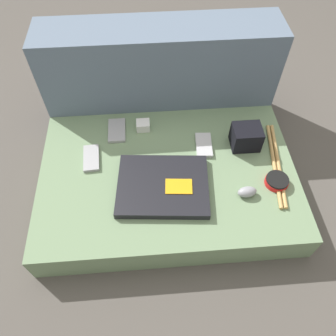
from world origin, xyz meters
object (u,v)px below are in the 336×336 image
(speaker_puck, at_px, (277,181))
(phone_small, at_px, (204,145))
(phone_silver, at_px, (117,130))
(camera_pouch, at_px, (246,137))
(computer_mouse, at_px, (247,192))
(phone_black, at_px, (91,158))
(laptop, at_px, (163,186))
(charger_brick, at_px, (143,125))

(speaker_puck, relative_size, phone_small, 0.69)
(phone_silver, bearing_deg, phone_small, -17.59)
(speaker_puck, xyz_separation_m, camera_pouch, (-0.07, 0.18, 0.03))
(computer_mouse, bearing_deg, phone_silver, 138.13)
(phone_black, height_order, camera_pouch, camera_pouch)
(phone_silver, xyz_separation_m, phone_small, (0.33, -0.10, 0.00))
(phone_small, bearing_deg, laptop, -129.77)
(computer_mouse, distance_m, camera_pouch, 0.23)
(phone_small, distance_m, camera_pouch, 0.16)
(speaker_puck, height_order, phone_silver, speaker_puck)
(speaker_puck, relative_size, charger_brick, 1.56)
(laptop, xyz_separation_m, computer_mouse, (0.28, -0.05, 0.00))
(camera_pouch, relative_size, charger_brick, 2.02)
(laptop, xyz_separation_m, speaker_puck, (0.39, -0.01, -0.00))
(laptop, height_order, phone_black, laptop)
(speaker_puck, height_order, camera_pouch, camera_pouch)
(phone_silver, relative_size, charger_brick, 2.33)
(speaker_puck, relative_size, phone_silver, 0.67)
(phone_black, bearing_deg, phone_small, 0.16)
(phone_black, bearing_deg, laptop, -33.70)
(phone_silver, xyz_separation_m, camera_pouch, (0.48, -0.10, 0.04))
(phone_black, bearing_deg, phone_silver, 51.32)
(phone_black, bearing_deg, computer_mouse, -23.96)
(laptop, distance_m, phone_black, 0.29)
(camera_pouch, bearing_deg, phone_silver, 167.73)
(camera_pouch, bearing_deg, phone_small, 178.59)
(phone_silver, xyz_separation_m, charger_brick, (0.10, 0.01, 0.01))
(phone_black, bearing_deg, speaker_puck, -17.51)
(speaker_puck, distance_m, charger_brick, 0.54)
(laptop, bearing_deg, charger_brick, 106.65)
(camera_pouch, bearing_deg, charger_brick, 163.40)
(speaker_puck, distance_m, phone_small, 0.29)
(camera_pouch, xyz_separation_m, charger_brick, (-0.38, 0.11, -0.03))
(laptop, bearing_deg, phone_silver, 125.47)
(phone_small, bearing_deg, charger_brick, 157.85)
(computer_mouse, relative_size, charger_brick, 1.32)
(laptop, height_order, computer_mouse, computer_mouse)
(camera_pouch, bearing_deg, speaker_puck, -68.12)
(laptop, distance_m, phone_small, 0.24)
(computer_mouse, xyz_separation_m, phone_silver, (-0.44, 0.33, -0.01))
(phone_silver, bearing_deg, laptop, -60.00)
(laptop, distance_m, camera_pouch, 0.36)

